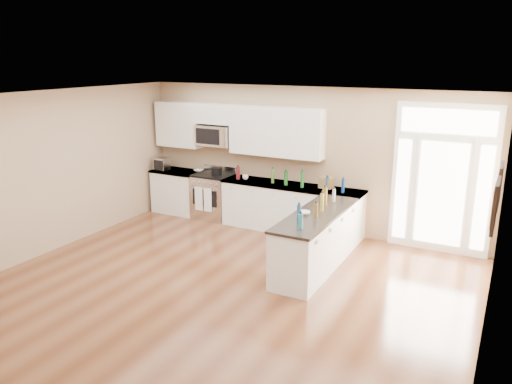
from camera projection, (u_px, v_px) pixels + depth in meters
ground at (189, 315)px, 6.67m from camera, size 8.00×8.00×0.00m
room_shell at (184, 192)px, 6.22m from camera, size 8.00×8.00×8.00m
back_cabinet_left at (179, 193)px, 11.00m from camera, size 1.10×0.66×0.94m
back_cabinet_right at (291, 210)px, 9.78m from camera, size 2.85×0.66×0.94m
peninsula_cabinet at (316, 243)px, 8.05m from camera, size 0.69×2.32×0.94m
upper_cabinet_left at (179, 124)px, 10.74m from camera, size 1.04×0.33×0.95m
upper_cabinet_right at (276, 132)px, 9.70m from camera, size 1.94×0.33×0.95m
upper_cabinet_short at (216, 114)px, 10.24m from camera, size 0.82×0.33×0.40m
microwave at (215, 135)px, 10.33m from camera, size 0.78×0.41×0.42m
entry_door at (442, 179)px, 8.56m from camera, size 1.70×0.10×2.60m
wall_art_near at (499, 186)px, 6.54m from camera, size 0.05×0.58×0.58m
wall_art_far at (495, 205)px, 5.69m from camera, size 0.05×0.58×0.58m
kitchen_range at (213, 196)px, 10.58m from camera, size 0.79×0.70×1.08m
stockpot at (217, 171)px, 10.39m from camera, size 0.29×0.29×0.17m
toaster_oven at (162, 164)px, 10.90m from camera, size 0.33×0.27×0.27m
cardboard_box at (326, 183)px, 9.41m from camera, size 0.25×0.18×0.20m
bowl_left at (198, 171)px, 10.74m from camera, size 0.22×0.22×0.04m
bowl_peninsula at (305, 213)px, 7.84m from camera, size 0.22×0.22×0.05m
cup_counter at (245, 177)px, 10.06m from camera, size 0.13×0.13×0.09m
counter_bottles at (300, 190)px, 8.78m from camera, size 2.37×2.41×0.31m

